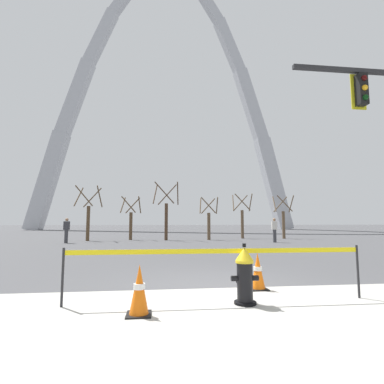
{
  "coord_description": "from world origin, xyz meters",
  "views": [
    {
      "loc": [
        -1.23,
        -6.11,
        1.35
      ],
      "look_at": [
        0.06,
        5.0,
        2.5
      ],
      "focal_mm": 27.21,
      "sensor_mm": 36.0,
      "label": 1
    }
  ],
  "objects": [
    {
      "name": "caution_tape_barrier",
      "position": [
        -0.21,
        -1.17,
        0.64
      ],
      "size": [
        5.1,
        0.08,
        0.93
      ],
      "color": "#232326",
      "rests_on": "ground"
    },
    {
      "name": "monument_arch",
      "position": [
        0.0,
        45.04,
        21.91
      ],
      "size": [
        46.08,
        2.43,
        50.37
      ],
      "color": "#B2B5BC",
      "rests_on": "ground"
    },
    {
      "name": "pedestrian_standing_center",
      "position": [
        6.43,
        12.49,
        0.82
      ],
      "size": [
        0.36,
        0.24,
        1.59
      ],
      "color": "#38383D",
      "rests_on": "ground"
    },
    {
      "name": "tree_center_left",
      "position": [
        -0.64,
        15.62,
        1.9
      ],
      "size": [
        1.97,
        1.98,
        4.27
      ],
      "color": "#473323",
      "rests_on": "ground"
    },
    {
      "name": "tree_far_left",
      "position": [
        -6.22,
        15.54,
        1.74
      ],
      "size": [
        1.81,
        1.82,
        3.91
      ],
      "color": "brown",
      "rests_on": "ground"
    },
    {
      "name": "fire_hydrant",
      "position": [
        0.2,
        -1.31,
        0.47
      ],
      "size": [
        0.46,
        0.48,
        0.99
      ],
      "color": "black",
      "rests_on": "ground"
    },
    {
      "name": "pedestrian_walking_left",
      "position": [
        -7.04,
        13.41,
        0.82
      ],
      "size": [
        0.38,
        0.29,
        1.59
      ],
      "color": "#38383D",
      "rests_on": "ground"
    },
    {
      "name": "tree_far_right",
      "position": [
        8.9,
        16.59,
        1.54
      ],
      "size": [
        1.62,
        1.63,
        3.48
      ],
      "color": "brown",
      "rests_on": "ground"
    },
    {
      "name": "tree_center_right",
      "position": [
        2.57,
        15.62,
        1.42
      ],
      "size": [
        1.49,
        1.5,
        3.19
      ],
      "color": "brown",
      "rests_on": "ground"
    },
    {
      "name": "ground_plane",
      "position": [
        0.0,
        0.0,
        0.0
      ],
      "size": [
        240.0,
        240.0,
        0.0
      ],
      "primitive_type": "plane",
      "color": "#474749"
    },
    {
      "name": "tree_right_mid",
      "position": [
        5.62,
        17.16,
        1.61
      ],
      "size": [
        1.68,
        1.69,
        3.62
      ],
      "color": "brown",
      "rests_on": "ground"
    },
    {
      "name": "tree_left_mid",
      "position": [
        -3.28,
        16.36,
        1.44
      ],
      "size": [
        1.52,
        1.53,
        3.26
      ],
      "color": "brown",
      "rests_on": "ground"
    },
    {
      "name": "traffic_cone_mid_sidewalk",
      "position": [
        0.77,
        -0.34,
        0.36
      ],
      "size": [
        0.36,
        0.36,
        0.73
      ],
      "color": "black",
      "rests_on": "ground"
    },
    {
      "name": "traffic_cone_by_hydrant",
      "position": [
        -1.49,
        -1.7,
        0.36
      ],
      "size": [
        0.36,
        0.36,
        0.73
      ],
      "color": "black",
      "rests_on": "ground"
    }
  ]
}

